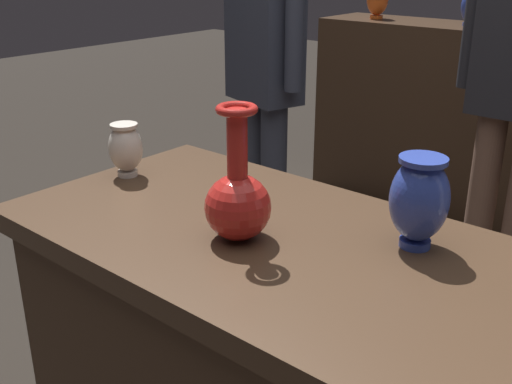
% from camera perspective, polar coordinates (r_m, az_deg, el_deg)
% --- Properties ---
extents(vase_centerpiece, '(0.14, 0.14, 0.28)m').
position_cam_1_polar(vase_centerpiece, '(1.25, -1.69, -0.62)').
color(vase_centerpiece, red).
rests_on(vase_centerpiece, display_plinth).
extents(vase_tall_behind, '(0.09, 0.09, 0.14)m').
position_cam_1_polar(vase_tall_behind, '(1.64, -11.95, 4.02)').
color(vase_tall_behind, silver).
rests_on(vase_tall_behind, display_plinth).
extents(vase_left_accent, '(0.12, 0.12, 0.19)m').
position_cam_1_polar(vase_left_accent, '(1.25, 14.85, -0.64)').
color(vase_left_accent, '#2D429E').
rests_on(vase_left_accent, display_plinth).
extents(shelf_vase_left, '(0.10, 0.10, 0.18)m').
position_cam_1_polar(shelf_vase_left, '(3.36, 19.25, 15.90)').
color(shelf_vase_left, '#2D429E').
rests_on(shelf_vase_left, back_display_shelf).
extents(shelf_vase_far_left, '(0.12, 0.12, 0.18)m').
position_cam_1_polar(shelf_vase_far_left, '(3.58, 11.15, 17.02)').
color(shelf_vase_far_left, '#E55B1E').
rests_on(shelf_vase_far_left, back_display_shelf).
extents(visitor_near_left, '(0.45, 0.26, 1.56)m').
position_cam_1_polar(visitor_near_left, '(2.54, 0.76, 11.65)').
color(visitor_near_left, '#333847').
rests_on(visitor_near_left, ground_plane).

